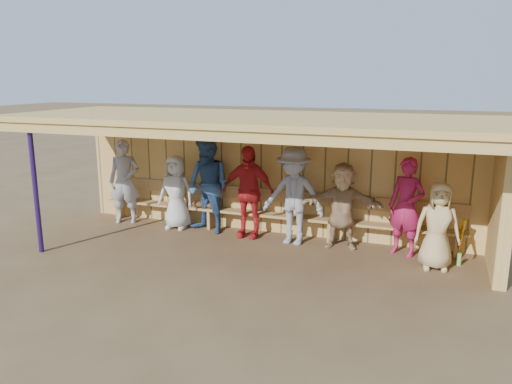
{
  "coord_description": "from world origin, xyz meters",
  "views": [
    {
      "loc": [
        3.2,
        -8.23,
        3.15
      ],
      "look_at": [
        0.0,
        0.35,
        1.05
      ],
      "focal_mm": 35.0,
      "sensor_mm": 36.0,
      "label": 1
    }
  ],
  "objects_px": {
    "player_c": "(208,186)",
    "player_f": "(342,206)",
    "player_d": "(248,192)",
    "player_g": "(406,207)",
    "player_e": "(294,196)",
    "player_h": "(438,226)",
    "player_b": "(176,192)",
    "bench": "(269,209)",
    "player_a": "(125,182)"
  },
  "relations": [
    {
      "from": "player_b",
      "to": "player_h",
      "type": "relative_size",
      "value": 1.06
    },
    {
      "from": "player_e",
      "to": "player_g",
      "type": "xyz_separation_m",
      "value": [
        2.07,
        0.11,
        -0.05
      ]
    },
    {
      "from": "bench",
      "to": "player_c",
      "type": "bearing_deg",
      "value": -165.57
    },
    {
      "from": "player_b",
      "to": "player_d",
      "type": "bearing_deg",
      "value": -4.14
    },
    {
      "from": "player_a",
      "to": "player_b",
      "type": "bearing_deg",
      "value": -20.0
    },
    {
      "from": "player_d",
      "to": "player_f",
      "type": "bearing_deg",
      "value": -0.98
    },
    {
      "from": "player_c",
      "to": "player_g",
      "type": "relative_size",
      "value": 1.11
    },
    {
      "from": "player_c",
      "to": "player_f",
      "type": "distance_m",
      "value": 2.77
    },
    {
      "from": "player_d",
      "to": "player_a",
      "type": "bearing_deg",
      "value": 179.02
    },
    {
      "from": "player_e",
      "to": "player_g",
      "type": "bearing_deg",
      "value": 7.77
    },
    {
      "from": "player_d",
      "to": "player_h",
      "type": "bearing_deg",
      "value": -9.42
    },
    {
      "from": "player_a",
      "to": "player_h",
      "type": "distance_m",
      "value": 6.54
    },
    {
      "from": "player_f",
      "to": "player_h",
      "type": "height_order",
      "value": "player_f"
    },
    {
      "from": "player_b",
      "to": "player_c",
      "type": "bearing_deg",
      "value": -4.62
    },
    {
      "from": "player_f",
      "to": "player_g",
      "type": "distance_m",
      "value": 1.15
    },
    {
      "from": "player_g",
      "to": "player_h",
      "type": "distance_m",
      "value": 0.78
    },
    {
      "from": "player_a",
      "to": "player_b",
      "type": "distance_m",
      "value": 1.28
    },
    {
      "from": "player_d",
      "to": "player_e",
      "type": "bearing_deg",
      "value": -7.38
    },
    {
      "from": "player_b",
      "to": "player_g",
      "type": "height_order",
      "value": "player_g"
    },
    {
      "from": "player_c",
      "to": "player_f",
      "type": "height_order",
      "value": "player_c"
    },
    {
      "from": "player_h",
      "to": "player_f",
      "type": "bearing_deg",
      "value": 153.42
    },
    {
      "from": "player_b",
      "to": "player_e",
      "type": "height_order",
      "value": "player_e"
    },
    {
      "from": "bench",
      "to": "player_a",
      "type": "bearing_deg",
      "value": -174.64
    },
    {
      "from": "player_a",
      "to": "player_e",
      "type": "relative_size",
      "value": 0.98
    },
    {
      "from": "player_a",
      "to": "player_d",
      "type": "distance_m",
      "value": 2.91
    },
    {
      "from": "player_d",
      "to": "player_e",
      "type": "height_order",
      "value": "player_e"
    },
    {
      "from": "player_d",
      "to": "bench",
      "type": "bearing_deg",
      "value": 40.48
    },
    {
      "from": "player_g",
      "to": "player_h",
      "type": "height_order",
      "value": "player_g"
    },
    {
      "from": "player_b",
      "to": "bench",
      "type": "xyz_separation_m",
      "value": [
        1.98,
        0.31,
        -0.26
      ]
    },
    {
      "from": "player_g",
      "to": "player_f",
      "type": "bearing_deg",
      "value": -158.67
    },
    {
      "from": "player_b",
      "to": "player_g",
      "type": "relative_size",
      "value": 0.88
    },
    {
      "from": "player_e",
      "to": "player_h",
      "type": "distance_m",
      "value": 2.66
    },
    {
      "from": "player_b",
      "to": "player_e",
      "type": "distance_m",
      "value": 2.63
    },
    {
      "from": "player_b",
      "to": "player_d",
      "type": "height_order",
      "value": "player_d"
    },
    {
      "from": "bench",
      "to": "player_h",
      "type": "bearing_deg",
      "value": -14.46
    },
    {
      "from": "player_c",
      "to": "player_h",
      "type": "distance_m",
      "value": 4.51
    },
    {
      "from": "player_h",
      "to": "player_c",
      "type": "bearing_deg",
      "value": 164.12
    },
    {
      "from": "player_f",
      "to": "player_h",
      "type": "bearing_deg",
      "value": -25.27
    },
    {
      "from": "player_e",
      "to": "player_h",
      "type": "bearing_deg",
      "value": -4.49
    },
    {
      "from": "player_d",
      "to": "bench",
      "type": "distance_m",
      "value": 0.61
    },
    {
      "from": "player_b",
      "to": "player_c",
      "type": "distance_m",
      "value": 0.79
    },
    {
      "from": "player_d",
      "to": "player_f",
      "type": "height_order",
      "value": "player_d"
    },
    {
      "from": "player_b",
      "to": "bench",
      "type": "distance_m",
      "value": 2.02
    },
    {
      "from": "player_d",
      "to": "player_g",
      "type": "relative_size",
      "value": 1.04
    },
    {
      "from": "player_f",
      "to": "bench",
      "type": "distance_m",
      "value": 1.61
    },
    {
      "from": "player_b",
      "to": "player_c",
      "type": "xyz_separation_m",
      "value": [
        0.77,
        -0.01,
        0.2
      ]
    },
    {
      "from": "player_d",
      "to": "player_f",
      "type": "distance_m",
      "value": 1.9
    },
    {
      "from": "bench",
      "to": "player_e",
      "type": "bearing_deg",
      "value": -33.02
    },
    {
      "from": "player_d",
      "to": "player_g",
      "type": "distance_m",
      "value": 3.05
    },
    {
      "from": "player_g",
      "to": "bench",
      "type": "distance_m",
      "value": 2.75
    }
  ]
}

